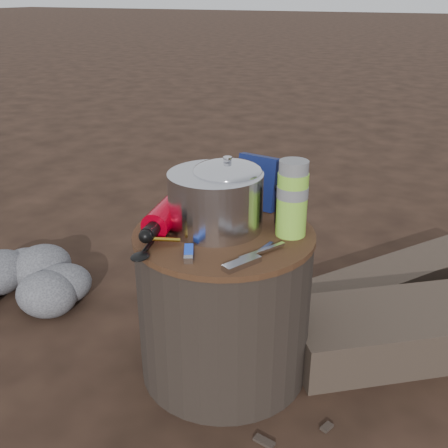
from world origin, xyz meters
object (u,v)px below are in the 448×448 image
at_px(stump, 224,303).
at_px(travel_mug, 287,205).
at_px(fuel_bottle, 169,211).
at_px(camping_pot, 227,193).
at_px(thermos, 292,199).

relative_size(stump, travel_mug, 4.69).
bearing_deg(travel_mug, fuel_bottle, -152.22).
relative_size(fuel_bottle, travel_mug, 2.93).
distance_m(camping_pot, thermos, 0.18).
height_order(fuel_bottle, thermos, thermos).
relative_size(stump, thermos, 2.43).
bearing_deg(camping_pot, travel_mug, 31.32).
relative_size(camping_pot, thermos, 0.92).
bearing_deg(travel_mug, thermos, -63.46).
xyz_separation_m(stump, camping_pot, (-0.01, 0.05, 0.32)).
xyz_separation_m(camping_pot, travel_mug, (0.14, 0.09, -0.04)).
bearing_deg(stump, thermos, 21.54).
bearing_deg(stump, travel_mug, 47.14).
distance_m(thermos, travel_mug, 0.10).
height_order(fuel_bottle, travel_mug, travel_mug).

